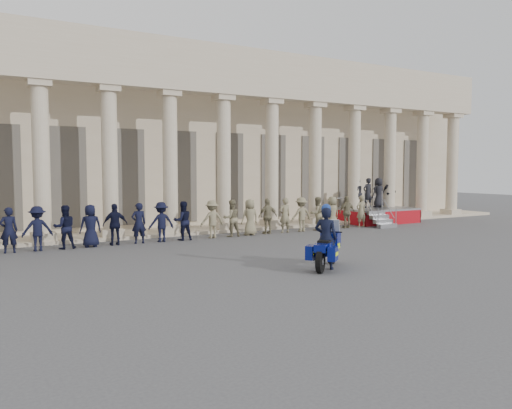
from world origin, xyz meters
name	(u,v)px	position (x,y,z in m)	size (l,w,h in m)	color
ground	(298,262)	(0.00, 0.00, 0.00)	(90.00, 90.00, 0.00)	#464649
building	(151,141)	(0.00, 14.74, 4.52)	(40.00, 12.50, 9.00)	#C1AE91
officer_rank	(152,222)	(-2.67, 6.32, 0.80)	(22.20, 0.61, 1.60)	black
reviewing_stand	(375,200)	(10.32, 7.69, 1.23)	(3.98, 3.88, 2.44)	gray
motorcycle	(327,248)	(0.16, -1.24, 0.60)	(1.78, 1.59, 1.38)	black
rider	(326,237)	(0.06, -1.32, 0.94)	(0.76, 0.79, 1.91)	black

